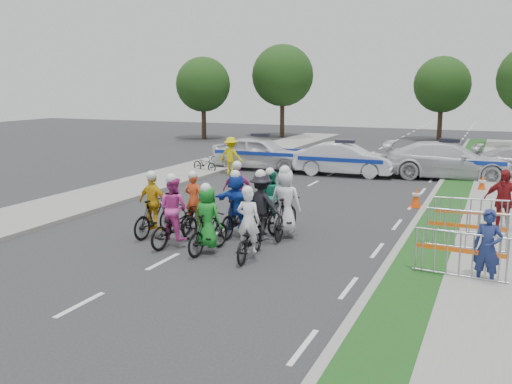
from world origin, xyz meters
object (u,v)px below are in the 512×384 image
at_px(tree_0, 203,85).
at_px(parked_bike, 205,164).
at_px(rider_1, 208,226).
at_px(rider_2, 174,219).
at_px(rider_5, 237,208).
at_px(rider_9, 238,198).
at_px(rider_3, 154,211).
at_px(barrier_2, 470,218).
at_px(spectator_0, 487,248).
at_px(marshal_hiviz, 231,156).
at_px(cone_1, 482,184).
at_px(rider_7, 286,210).
at_px(rider_4, 262,213).
at_px(rider_8, 271,205).
at_px(tree_3, 283,76).
at_px(rider_0, 249,235).
at_px(police_car_0, 261,153).
at_px(police_car_2, 449,161).
at_px(cone_0, 416,198).
at_px(police_car_1, 344,159).
at_px(barrier_0, 460,257).
at_px(barrier_1, 466,232).
at_px(rider_6, 195,211).
at_px(tree_4, 442,85).
at_px(spectator_2, 503,201).

bearing_deg(tree_0, parked_bike, -61.50).
distance_m(rider_1, rider_2, 1.19).
bearing_deg(rider_5, rider_9, -61.95).
xyz_separation_m(rider_3, barrier_2, (8.20, 3.40, -0.17)).
bearing_deg(spectator_0, marshal_hiviz, 149.23).
xyz_separation_m(rider_3, cone_1, (8.27, 10.72, -0.39)).
height_order(rider_7, tree_0, tree_0).
height_order(rider_1, parked_bike, rider_1).
bearing_deg(spectator_0, barrier_2, 111.75).
relative_size(rider_4, parked_bike, 1.33).
bearing_deg(rider_8, tree_3, -64.30).
relative_size(rider_0, rider_8, 1.01).
distance_m(police_car_0, cone_1, 10.77).
bearing_deg(barrier_2, rider_1, -145.02).
distance_m(police_car_2, cone_0, 6.88).
height_order(rider_2, rider_8, rider_2).
distance_m(spectator_0, parked_bike, 17.63).
height_order(rider_0, cone_0, rider_0).
xyz_separation_m(police_car_1, police_car_2, (4.59, 0.91, 0.07)).
bearing_deg(rider_8, barrier_0, 158.14).
relative_size(police_car_1, barrier_1, 2.31).
bearing_deg(tree_0, tree_3, 38.66).
relative_size(rider_8, barrier_2, 0.92).
xyz_separation_m(rider_6, spectator_0, (8.01, -1.65, 0.24)).
bearing_deg(rider_2, rider_6, -72.63).
distance_m(rider_4, cone_0, 6.94).
height_order(rider_7, cone_1, rider_7).
xyz_separation_m(spectator_0, tree_4, (-4.24, 32.70, 3.35)).
distance_m(rider_3, rider_9, 2.91).
height_order(rider_5, tree_0, tree_0).
xyz_separation_m(rider_0, barrier_0, (4.89, 0.24, -0.05)).
xyz_separation_m(rider_7, police_car_0, (-5.67, 11.68, 0.04)).
height_order(rider_0, rider_8, rider_0).
xyz_separation_m(cone_1, tree_0, (-20.78, 15.35, 3.85)).
height_order(rider_4, police_car_1, rider_4).
height_order(rider_5, barrier_0, rider_5).
distance_m(tree_3, tree_4, 12.19).
height_order(police_car_0, spectator_0, spectator_0).
bearing_deg(cone_1, rider_4, -118.29).
height_order(rider_1, rider_9, rider_9).
relative_size(spectator_2, cone_0, 2.66).
distance_m(rider_6, rider_9, 1.68).
bearing_deg(cone_0, rider_9, -137.78).
height_order(rider_3, parked_bike, rider_3).
xyz_separation_m(marshal_hiviz, parked_bike, (-1.54, 0.22, -0.49)).
relative_size(rider_1, rider_9, 0.94).
bearing_deg(rider_5, spectator_0, 171.27).
distance_m(rider_2, police_car_0, 13.98).
bearing_deg(rider_2, barrier_1, -154.75).
relative_size(spectator_2, tree_0, 0.30).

